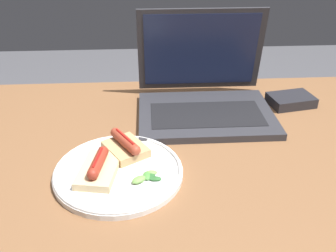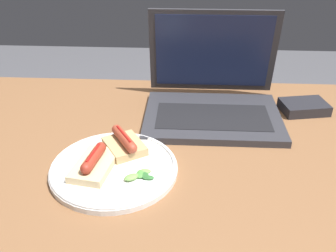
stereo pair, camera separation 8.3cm
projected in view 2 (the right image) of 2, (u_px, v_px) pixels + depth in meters
name	position (u px, v px, depth m)	size (l,w,h in m)	color
desk	(172.00, 176.00, 0.95)	(1.24, 0.71, 0.77)	brown
laptop	(212.00, 97.00, 0.99)	(0.35, 0.29, 0.26)	#2D2D33
plate	(114.00, 168.00, 0.79)	(0.27, 0.27, 0.02)	white
sausage_toast_left	(94.00, 163.00, 0.77)	(0.09, 0.13, 0.04)	#D6B784
sausage_toast_middle	(124.00, 144.00, 0.83)	(0.11, 0.12, 0.04)	tan
salad_pile	(139.00, 176.00, 0.75)	(0.06, 0.05, 0.01)	#387A33
external_drive	(304.00, 107.00, 1.02)	(0.13, 0.10, 0.03)	#232328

